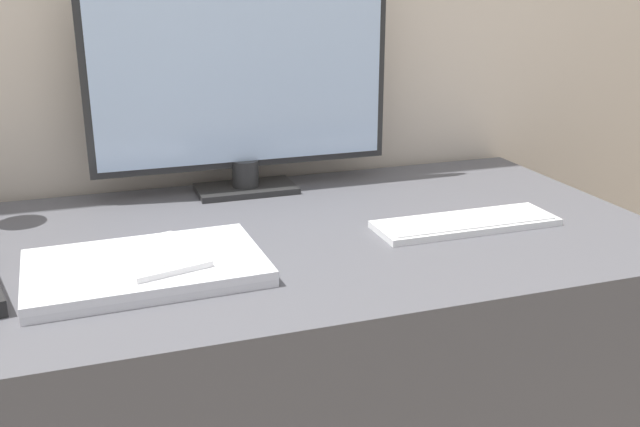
{
  "coord_description": "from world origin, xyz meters",
  "views": [
    {
      "loc": [
        -0.28,
        -0.92,
        1.16
      ],
      "look_at": [
        0.07,
        0.1,
        0.8
      ],
      "focal_mm": 40.0,
      "sensor_mm": 36.0,
      "label": 1
    }
  ],
  "objects_px": {
    "monitor": "(242,80)",
    "keyboard": "(466,223)",
    "ereader": "(156,255)",
    "laptop": "(146,268)"
  },
  "relations": [
    {
      "from": "keyboard",
      "to": "ereader",
      "type": "distance_m",
      "value": 0.54
    },
    {
      "from": "monitor",
      "to": "laptop",
      "type": "relative_size",
      "value": 1.72
    },
    {
      "from": "monitor",
      "to": "keyboard",
      "type": "bearing_deg",
      "value": -46.81
    },
    {
      "from": "ereader",
      "to": "monitor",
      "type": "bearing_deg",
      "value": 59.04
    },
    {
      "from": "monitor",
      "to": "ereader",
      "type": "xyz_separation_m",
      "value": [
        -0.22,
        -0.37,
        -0.2
      ]
    },
    {
      "from": "keyboard",
      "to": "laptop",
      "type": "bearing_deg",
      "value": -176.28
    },
    {
      "from": "keyboard",
      "to": "ereader",
      "type": "xyz_separation_m",
      "value": [
        -0.54,
        -0.03,
        0.02
      ]
    },
    {
      "from": "keyboard",
      "to": "laptop",
      "type": "xyz_separation_m",
      "value": [
        -0.55,
        -0.04,
        0.0
      ]
    },
    {
      "from": "keyboard",
      "to": "laptop",
      "type": "relative_size",
      "value": 0.94
    },
    {
      "from": "keyboard",
      "to": "monitor",
      "type": "bearing_deg",
      "value": 133.19
    }
  ]
}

